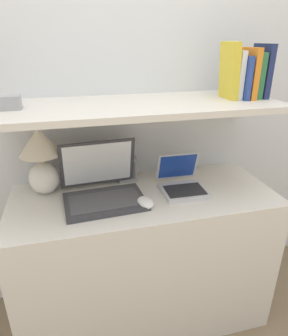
% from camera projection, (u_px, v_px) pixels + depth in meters
% --- Properties ---
extents(wall_back, '(6.00, 0.05, 2.40)m').
position_uv_depth(wall_back, '(129.00, 96.00, 1.59)').
color(wall_back, silver).
rests_on(wall_back, ground_plane).
extents(desk, '(1.28, 0.53, 0.78)m').
position_uv_depth(desk, '(144.00, 258.00, 1.62)').
color(desk, silver).
rests_on(desk, ground_plane).
extents(back_riser, '(1.28, 0.04, 1.18)m').
position_uv_depth(back_riser, '(133.00, 199.00, 1.79)').
color(back_riser, silver).
rests_on(back_riser, ground_plane).
extents(shelf, '(1.28, 0.48, 0.03)m').
position_uv_depth(shelf, '(141.00, 106.00, 1.35)').
color(shelf, silver).
rests_on(shelf, back_riser).
extents(table_lamp, '(0.20, 0.20, 0.33)m').
position_uv_depth(table_lamp, '(41.00, 157.00, 1.41)').
color(table_lamp, white).
rests_on(table_lamp, desk).
extents(laptop_large, '(0.38, 0.33, 0.26)m').
position_uv_depth(laptop_large, '(103.00, 188.00, 1.41)').
color(laptop_large, '#333338').
rests_on(laptop_large, desk).
extents(laptop_small, '(0.22, 0.24, 0.17)m').
position_uv_depth(laptop_small, '(182.00, 183.00, 1.49)').
color(laptop_small, silver).
rests_on(laptop_small, desk).
extents(computer_mouse, '(0.08, 0.11, 0.04)m').
position_uv_depth(computer_mouse, '(145.00, 202.00, 1.36)').
color(computer_mouse, white).
rests_on(computer_mouse, desk).
extents(router_box, '(0.09, 0.07, 0.13)m').
position_uv_depth(router_box, '(127.00, 169.00, 1.59)').
color(router_box, gray).
rests_on(router_box, desk).
extents(book_navy, '(0.03, 0.14, 0.25)m').
position_uv_depth(book_navy, '(262.00, 71.00, 1.43)').
color(book_navy, navy).
rests_on(book_navy, shelf).
extents(book_green, '(0.04, 0.14, 0.21)m').
position_uv_depth(book_green, '(253.00, 75.00, 1.43)').
color(book_green, '#2D7042').
rests_on(book_green, shelf).
extents(book_orange, '(0.03, 0.18, 0.23)m').
position_uv_depth(book_orange, '(247.00, 73.00, 1.42)').
color(book_orange, orange).
rests_on(book_orange, shelf).
extents(book_blue, '(0.02, 0.18, 0.19)m').
position_uv_depth(book_blue, '(240.00, 77.00, 1.42)').
color(book_blue, '#284293').
rests_on(book_blue, shelf).
extents(book_white, '(0.03, 0.13, 0.22)m').
position_uv_depth(book_white, '(235.00, 75.00, 1.41)').
color(book_white, silver).
rests_on(book_white, shelf).
extents(book_yellow, '(0.05, 0.14, 0.26)m').
position_uv_depth(book_yellow, '(229.00, 71.00, 1.39)').
color(book_yellow, gold).
rests_on(book_yellow, shelf).
extents(shelf_gadget, '(0.08, 0.07, 0.06)m').
position_uv_depth(shelf_gadget, '(10.00, 103.00, 1.22)').
color(shelf_gadget, '#99999E').
rests_on(shelf_gadget, shelf).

